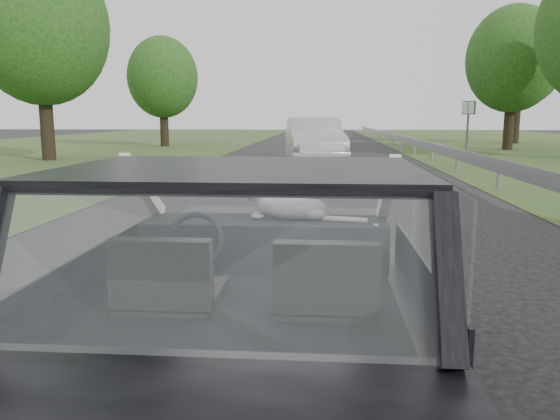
% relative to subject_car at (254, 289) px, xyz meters
% --- Properties ---
extents(ground, '(140.00, 140.00, 0.00)m').
position_rel_subject_car_xyz_m(ground, '(0.00, 0.00, -0.72)').
color(ground, '#424242').
rests_on(ground, ground).
extents(subject_car, '(1.80, 4.00, 1.45)m').
position_rel_subject_car_xyz_m(subject_car, '(0.00, 0.00, 0.00)').
color(subject_car, black).
rests_on(subject_car, ground).
extents(dashboard, '(1.58, 0.45, 0.30)m').
position_rel_subject_car_xyz_m(dashboard, '(0.00, 0.62, 0.12)').
color(dashboard, black).
rests_on(dashboard, subject_car).
extents(driver_seat, '(0.50, 0.72, 0.42)m').
position_rel_subject_car_xyz_m(driver_seat, '(-0.40, -0.29, 0.16)').
color(driver_seat, black).
rests_on(driver_seat, subject_car).
extents(passenger_seat, '(0.50, 0.72, 0.42)m').
position_rel_subject_car_xyz_m(passenger_seat, '(0.40, -0.29, 0.16)').
color(passenger_seat, black).
rests_on(passenger_seat, subject_car).
extents(steering_wheel, '(0.36, 0.36, 0.04)m').
position_rel_subject_car_xyz_m(steering_wheel, '(-0.40, 0.33, 0.20)').
color(steering_wheel, black).
rests_on(steering_wheel, dashboard).
extents(cat, '(0.61, 0.26, 0.27)m').
position_rel_subject_car_xyz_m(cat, '(0.18, 0.64, 0.36)').
color(cat, '#9E9E9E').
rests_on(cat, dashboard).
extents(guardrail, '(0.05, 90.00, 0.32)m').
position_rel_subject_car_xyz_m(guardrail, '(4.30, 10.00, -0.15)').
color(guardrail, '#A0A2A5').
rests_on(guardrail, ground).
extents(other_car, '(2.60, 5.25, 1.66)m').
position_rel_subject_car_xyz_m(other_car, '(0.02, 16.24, 0.10)').
color(other_car, '#B8BABC').
rests_on(other_car, ground).
extents(highway_sign, '(0.41, 0.91, 2.33)m').
position_rel_subject_car_xyz_m(highway_sign, '(6.45, 21.08, 0.44)').
color(highway_sign, '#16491B').
rests_on(highway_sign, ground).
extents(tree_2, '(5.25, 5.25, 6.94)m').
position_rel_subject_car_xyz_m(tree_2, '(9.71, 25.93, 2.75)').
color(tree_2, '#154213').
rests_on(tree_2, ground).
extents(tree_3, '(5.41, 5.41, 8.16)m').
position_rel_subject_car_xyz_m(tree_3, '(12.43, 33.07, 3.35)').
color(tree_3, '#154213').
rests_on(tree_3, ground).
extents(tree_5, '(5.35, 5.35, 7.71)m').
position_rel_subject_car_xyz_m(tree_5, '(-10.31, 17.63, 3.13)').
color(tree_5, '#154213').
rests_on(tree_5, ground).
extents(tree_6, '(4.78, 4.78, 5.95)m').
position_rel_subject_car_xyz_m(tree_6, '(-8.71, 27.88, 2.25)').
color(tree_6, '#154213').
rests_on(tree_6, ground).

